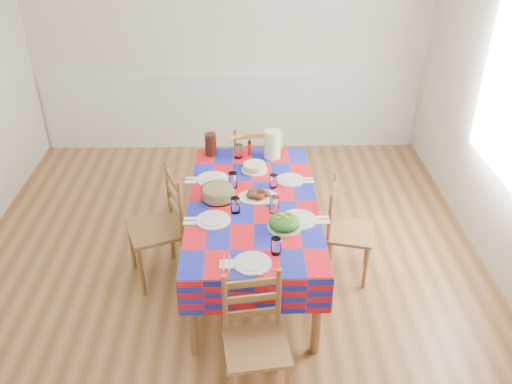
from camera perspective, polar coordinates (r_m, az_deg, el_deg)
room at (r=3.93m, az=-3.66°, el=6.57°), size 4.58×5.08×2.78m
wainscot at (r=6.55m, az=-2.67°, el=8.69°), size 4.41×0.06×0.92m
dining_table at (r=4.27m, az=-0.33°, el=-1.88°), size 1.01×1.88×0.73m
setting_near_head at (r=3.61m, az=0.44°, el=-6.83°), size 0.41×0.28×0.12m
setting_left_near at (r=4.03m, az=-3.75°, el=-2.40°), size 0.47×0.28×0.12m
setting_left_far at (r=4.47m, az=-3.90°, el=1.31°), size 0.49×0.29×0.13m
setting_right_near at (r=4.03m, az=3.63°, el=-2.32°), size 0.51×0.30×0.13m
setting_right_far at (r=4.47m, az=3.05°, el=1.23°), size 0.44×0.25×0.11m
meat_platter at (r=4.26m, az=0.22°, el=-0.36°), size 0.32×0.23×0.06m
salad_platter at (r=3.91m, az=3.03°, el=-3.25°), size 0.26×0.26×0.11m
pasta_bowl at (r=4.25m, az=-4.03°, el=-0.13°), size 0.26×0.26×0.10m
cake at (r=4.65m, az=-0.16°, el=2.63°), size 0.23×0.23×0.06m
serving_utensils at (r=4.14m, az=1.84°, el=-1.73°), size 0.12×0.27×0.01m
flower_vase at (r=4.83m, az=-1.89°, el=4.70°), size 0.15×0.12×0.24m
hot_sauce at (r=4.89m, az=-0.68°, el=4.70°), size 0.03×0.03×0.14m
green_pitcher at (r=4.83m, az=1.73°, el=5.07°), size 0.15×0.15×0.25m
tea_pitcher at (r=4.90m, az=-4.80°, el=5.02°), size 0.10×0.10×0.20m
name_card at (r=3.50m, az=0.21°, el=-8.64°), size 0.07×0.02×0.02m
chair_near at (r=3.49m, az=-0.08°, el=-15.49°), size 0.44×0.42×0.89m
chair_far at (r=5.40m, az=-0.48°, el=2.99°), size 0.42×0.41×0.87m
chair_left at (r=4.44m, az=-10.06°, el=-3.72°), size 0.54×0.55×0.97m
chair_right at (r=4.48m, az=9.36°, el=-4.12°), size 0.44×0.46×0.86m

